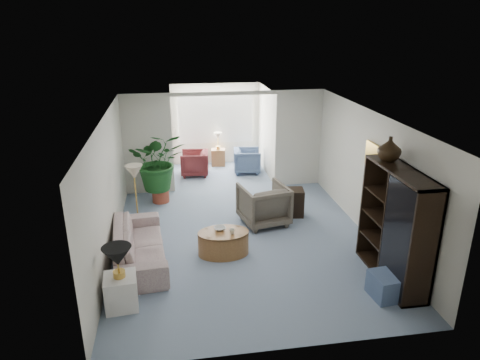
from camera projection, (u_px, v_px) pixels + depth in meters
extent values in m
plane|color=#8998B5|center=(245.00, 243.00, 8.63)|extent=(6.00, 6.00, 0.00)
plane|color=#8998B5|center=(221.00, 174.00, 12.43)|extent=(2.60, 2.60, 0.00)
cube|color=silver|center=(148.00, 145.00, 10.70)|extent=(1.20, 0.12, 2.50)
cube|color=silver|center=(298.00, 139.00, 11.26)|extent=(1.20, 0.12, 2.50)
cube|color=silver|center=(224.00, 93.00, 10.56)|extent=(2.60, 0.12, 0.10)
cube|color=white|center=(216.00, 118.00, 12.95)|extent=(2.20, 0.02, 1.50)
cube|color=white|center=(216.00, 118.00, 12.92)|extent=(2.20, 0.02, 1.50)
cube|color=#C4B49D|center=(374.00, 156.00, 8.31)|extent=(0.04, 0.50, 0.40)
imported|color=beige|center=(139.00, 245.00, 7.90)|extent=(1.06, 2.28, 0.65)
cube|color=white|center=(121.00, 292.00, 6.64)|extent=(0.52, 0.52, 0.52)
cone|color=black|center=(117.00, 256.00, 6.43)|extent=(0.44, 0.44, 0.30)
cone|color=beige|center=(134.00, 172.00, 8.82)|extent=(0.36, 0.36, 0.28)
cylinder|color=olive|center=(223.00, 243.00, 8.16)|extent=(1.12, 1.12, 0.45)
imported|color=silver|center=(220.00, 228.00, 8.16)|extent=(0.25, 0.25, 0.05)
imported|color=beige|center=(232.00, 232.00, 8.00)|extent=(0.12, 0.12, 0.10)
imported|color=#655E50|center=(264.00, 204.00, 9.33)|extent=(1.11, 1.13, 0.87)
cube|color=black|center=(292.00, 202.00, 9.75)|extent=(0.56, 0.48, 0.61)
cube|color=black|center=(396.00, 226.00, 7.17)|extent=(0.46, 1.74, 1.93)
imported|color=black|center=(390.00, 149.00, 7.23)|extent=(0.39, 0.39, 0.40)
cube|color=slate|center=(387.00, 286.00, 6.90)|extent=(0.54, 0.54, 0.39)
cylinder|color=brown|center=(161.00, 195.00, 10.53)|extent=(0.40, 0.40, 0.32)
imported|color=#1A4E1D|center=(158.00, 161.00, 10.23)|extent=(1.27, 1.10, 1.42)
imported|color=slate|center=(247.00, 161.00, 12.50)|extent=(0.82, 0.80, 0.68)
imported|color=maroon|center=(195.00, 163.00, 12.28)|extent=(0.83, 0.81, 0.69)
cube|color=olive|center=(218.00, 157.00, 13.12)|extent=(0.44, 0.36, 0.50)
cube|color=#484543|center=(402.00, 227.00, 6.86)|extent=(0.30, 0.26, 0.16)
cube|color=black|center=(403.00, 257.00, 6.87)|extent=(0.30, 0.26, 0.16)
cube|color=#2D2723|center=(409.00, 202.00, 6.62)|extent=(0.30, 0.26, 0.16)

